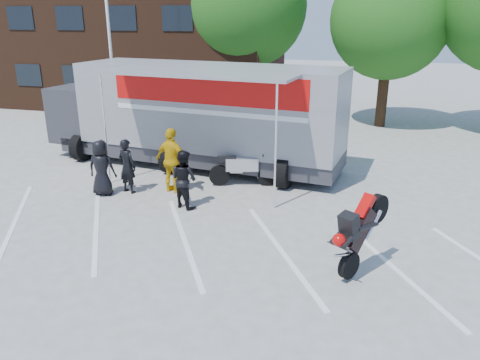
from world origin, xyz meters
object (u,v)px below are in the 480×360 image
at_px(parked_motorcycle, 244,185).
at_px(spectator_leather_c, 184,179).
at_px(flagpole, 113,17).
at_px(tree_left, 247,6).
at_px(stunt_bike_rider, 366,269).
at_px(transporter_truck, 198,165).
at_px(spectator_leather_a, 102,168).
at_px(spectator_hivis, 172,161).
at_px(tree_mid, 390,20).
at_px(spectator_leather_b, 127,166).

xyz_separation_m(parked_motorcycle, spectator_leather_c, (-1.18, -2.13, 0.83)).
bearing_deg(spectator_leather_c, flagpole, -27.19).
relative_size(tree_left, stunt_bike_rider, 4.57).
distance_m(transporter_truck, stunt_bike_rider, 8.50).
distance_m(spectator_leather_a, spectator_hivis, 2.10).
bearing_deg(tree_left, spectator_hivis, -86.59).
relative_size(parked_motorcycle, spectator_hivis, 1.13).
bearing_deg(flagpole, spectator_leather_a, -66.20).
height_order(flagpole, tree_left, tree_left).
xyz_separation_m(flagpole, spectator_hivis, (4.96, -6.07, -4.06)).
relative_size(tree_mid, stunt_bike_rider, 4.06).
bearing_deg(spectator_leather_c, parked_motorcycle, -95.15).
xyz_separation_m(tree_mid, spectator_leather_a, (-8.24, -11.82, -4.10)).
relative_size(tree_mid, parked_motorcycle, 3.41).
relative_size(transporter_truck, spectator_leather_b, 6.69).
xyz_separation_m(tree_mid, transporter_truck, (-6.47, -8.32, -4.94)).
xyz_separation_m(transporter_truck, stunt_bike_rider, (5.97, -6.06, 0.00)).
xyz_separation_m(stunt_bike_rider, spectator_leather_b, (-7.09, 2.93, 0.84)).
distance_m(transporter_truck, spectator_leather_b, 3.43).
relative_size(spectator_leather_c, spectator_hivis, 0.83).
relative_size(parked_motorcycle, stunt_bike_rider, 1.19).
xyz_separation_m(stunt_bike_rider, spectator_leather_a, (-7.74, 2.56, 0.85)).
xyz_separation_m(transporter_truck, spectator_leather_c, (0.95, -3.76, 0.83)).
bearing_deg(stunt_bike_rider, spectator_hivis, -176.70).
height_order(flagpole, transporter_truck, flagpole).
bearing_deg(parked_motorcycle, spectator_leather_c, 136.28).
relative_size(parked_motorcycle, spectator_leather_a, 1.33).
bearing_deg(spectator_hivis, spectator_leather_c, 143.55).
height_order(tree_left, spectator_leather_b, tree_left).
distance_m(flagpole, stunt_bike_rider, 15.13).
height_order(transporter_truck, spectator_leather_a, transporter_truck).
xyz_separation_m(flagpole, stunt_bike_rider, (10.74, -9.38, -5.05)).
height_order(tree_mid, spectator_leather_c, tree_mid).
height_order(tree_mid, stunt_bike_rider, tree_mid).
height_order(tree_left, spectator_leather_a, tree_left).
distance_m(parked_motorcycle, stunt_bike_rider, 5.85).
height_order(flagpole, parked_motorcycle, flagpole).
relative_size(transporter_truck, stunt_bike_rider, 5.94).
bearing_deg(spectator_leather_c, spectator_hivis, -29.27).
bearing_deg(spectator_leather_b, spectator_leather_a, 46.02).
height_order(parked_motorcycle, spectator_leather_a, spectator_leather_a).
distance_m(spectator_leather_c, spectator_hivis, 1.28).
bearing_deg(spectator_leather_a, flagpole, -71.12).
relative_size(spectator_leather_a, spectator_leather_b, 1.01).
bearing_deg(parked_motorcycle, transporter_truck, 37.81).
distance_m(tree_left, spectator_leather_b, 13.33).
bearing_deg(stunt_bike_rider, tree_left, 146.01).
bearing_deg(spectator_leather_a, stunt_bike_rider, 156.77).
relative_size(stunt_bike_rider, spectator_leather_a, 1.12).
distance_m(parked_motorcycle, spectator_leather_b, 3.68).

